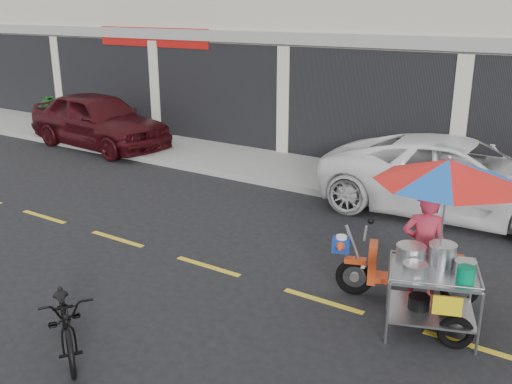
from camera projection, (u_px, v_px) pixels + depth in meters
The scene contains 9 objects.
ground at pixel (323, 301), 7.84m from camera, with size 90.00×90.00×0.00m, color black.
sidewalk at pixel (440, 192), 12.18m from camera, with size 45.00×3.00×0.15m, color gray.
centerline at pixel (323, 301), 7.84m from camera, with size 42.00×0.10×0.01m, color gold.
maroon_sedan at pixel (99, 120), 16.18m from camera, with size 1.86×4.62×1.57m, color #380A0F.
white_pickup at pixel (460, 178), 10.92m from camera, with size 2.42×5.26×1.46m, color white.
plant_tall at pixel (51, 110), 18.54m from camera, with size 0.88×0.76×0.98m, color #0F4A14.
plant_short at pixel (49, 110), 18.78m from camera, with size 0.51×0.51×0.90m, color #0F4A14.
near_bicycle at pixel (66, 318), 6.60m from camera, with size 0.57×1.63×0.85m, color black.
food_vendor_rig at pixel (435, 216), 6.99m from camera, with size 2.63×2.20×2.25m.
Camera 1 is at (3.07, -6.34, 3.86)m, focal length 40.00 mm.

